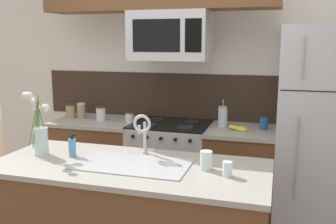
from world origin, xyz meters
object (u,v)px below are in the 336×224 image
object	(u,v)px
coffee_tin	(264,124)
drinking_glass	(206,160)
storage_jar_squat	(130,117)
banana_bunch	(238,128)
dish_soap_bottle	(72,147)
refrigerator	(328,132)
french_press	(223,116)
storage_jar_tall	(71,111)
sink_faucet	(143,129)
microwave	(170,36)
spare_glass	(227,169)
stove_range	(171,168)
storage_jar_medium	(81,111)
storage_jar_short	(101,113)
flower_vase	(40,133)

from	to	relation	value
coffee_tin	drinking_glass	size ratio (longest dim) A/B	0.90
storage_jar_squat	banana_bunch	xyz separation A→B (m)	(1.10, -0.05, -0.03)
dish_soap_bottle	coffee_tin	bearing A→B (deg)	44.41
refrigerator	french_press	size ratio (longest dim) A/B	6.94
storage_jar_tall	drinking_glass	size ratio (longest dim) A/B	1.21
storage_jar_squat	sink_faucet	world-z (taller)	sink_faucet
microwave	spare_glass	distance (m)	1.67
stove_range	drinking_glass	size ratio (longest dim) A/B	7.62
refrigerator	storage_jar_medium	distance (m)	2.45
banana_bunch	stove_range	bearing A→B (deg)	174.85
refrigerator	storage_jar_squat	bearing A→B (deg)	-179.01
banana_bunch	coffee_tin	world-z (taller)	coffee_tin
storage_jar_short	storage_jar_squat	distance (m)	0.33
storage_jar_squat	sink_faucet	bearing A→B (deg)	-62.86
coffee_tin	sink_faucet	distance (m)	1.36
storage_jar_tall	storage_jar_short	bearing A→B (deg)	-3.31
coffee_tin	spare_glass	bearing A→B (deg)	-96.80
refrigerator	storage_jar_squat	xyz separation A→B (m)	(-1.87, -0.03, 0.03)
storage_jar_squat	banana_bunch	distance (m)	1.10
coffee_tin	drinking_glass	bearing A→B (deg)	-103.78
microwave	sink_faucet	xyz separation A→B (m)	(0.10, -1.02, -0.66)
french_press	coffee_tin	bearing A→B (deg)	-1.48
french_press	drinking_glass	bearing A→B (deg)	-86.37
storage_jar_medium	coffee_tin	world-z (taller)	storage_jar_medium
coffee_tin	dish_soap_bottle	distance (m)	1.78
storage_jar_squat	coffee_tin	xyz separation A→B (m)	(1.32, 0.06, 0.00)
storage_jar_tall	dish_soap_bottle	xyz separation A→B (m)	(0.74, -1.22, -0.00)
storage_jar_short	drinking_glass	xyz separation A→B (m)	(1.34, -1.20, -0.01)
french_press	storage_jar_short	bearing A→B (deg)	-177.25
stove_range	dish_soap_bottle	xyz separation A→B (m)	(-0.38, -1.20, 0.52)
refrigerator	storage_jar_short	distance (m)	2.20
storage_jar_medium	drinking_glass	size ratio (longest dim) A/B	1.33
drinking_glass	spare_glass	bearing A→B (deg)	-29.93
flower_vase	storage_jar_short	bearing A→B (deg)	96.09
french_press	flower_vase	world-z (taller)	flower_vase
banana_bunch	microwave	bearing A→B (deg)	176.65
storage_jar_tall	spare_glass	size ratio (longest dim) A/B	1.60
microwave	french_press	bearing A→B (deg)	9.12
stove_range	storage_jar_squat	bearing A→B (deg)	-178.36
stove_range	spare_glass	size ratio (longest dim) A/B	10.12
banana_bunch	spare_glass	world-z (taller)	spare_glass
coffee_tin	dish_soap_bottle	world-z (taller)	dish_soap_bottle
refrigerator	storage_jar_tall	size ratio (longest dim) A/B	12.57
drinking_glass	storage_jar_squat	bearing A→B (deg)	130.58
storage_jar_squat	storage_jar_short	bearing A→B (deg)	177.96
microwave	storage_jar_short	size ratio (longest dim) A/B	5.14
storage_jar_medium	storage_jar_squat	distance (m)	0.58
flower_vase	sink_faucet	bearing A→B (deg)	14.27
spare_glass	flower_vase	xyz separation A→B (m)	(-1.36, 0.06, 0.12)
refrigerator	banana_bunch	xyz separation A→B (m)	(-0.78, -0.08, 0.01)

